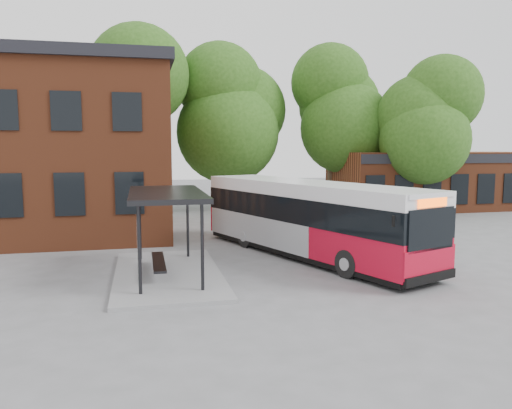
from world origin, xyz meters
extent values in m
plane|color=slate|center=(0.00, 0.00, 0.00)|extent=(100.00, 100.00, 0.00)
imported|color=black|center=(7.54, 9.77, 0.42)|extent=(1.66, 0.74, 0.85)
imported|color=black|center=(8.37, 10.58, 0.49)|extent=(1.66, 0.61, 0.97)
imported|color=#272420|center=(8.37, 9.87, 0.44)|extent=(1.50, 0.53, 0.88)
imported|color=black|center=(9.41, 9.06, 0.42)|extent=(1.69, 1.16, 0.84)
imported|color=#44060C|center=(9.61, 9.32, 0.48)|extent=(1.62, 0.56, 0.96)
imported|color=#600713|center=(10.54, 9.35, 0.43)|extent=(1.65, 0.61, 0.86)
imported|color=black|center=(11.33, 9.98, 0.50)|extent=(1.65, 0.47, 0.99)
camera|label=1|loc=(-5.29, -17.74, 4.32)|focal=35.00mm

